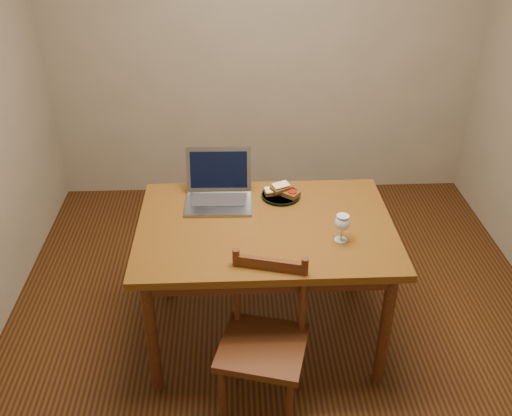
{
  "coord_description": "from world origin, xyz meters",
  "views": [
    {
      "loc": [
        -0.24,
        -2.51,
        2.32
      ],
      "look_at": [
        -0.14,
        -0.03,
        0.8
      ],
      "focal_mm": 40.0,
      "sensor_mm": 36.0,
      "label": 1
    }
  ],
  "objects_px": {
    "table": "(265,238)",
    "laptop": "(219,188)",
    "chair": "(264,336)",
    "milk_glass": "(342,228)",
    "plate": "(281,196)"
  },
  "relations": [
    {
      "from": "table",
      "to": "laptop",
      "type": "relative_size",
      "value": 3.61
    },
    {
      "from": "plate",
      "to": "laptop",
      "type": "relative_size",
      "value": 0.59
    },
    {
      "from": "milk_glass",
      "to": "laptop",
      "type": "distance_m",
      "value": 0.73
    },
    {
      "from": "table",
      "to": "milk_glass",
      "type": "relative_size",
      "value": 9.04
    },
    {
      "from": "chair",
      "to": "milk_glass",
      "type": "distance_m",
      "value": 0.63
    },
    {
      "from": "chair",
      "to": "plate",
      "type": "relative_size",
      "value": 2.23
    },
    {
      "from": "table",
      "to": "chair",
      "type": "relative_size",
      "value": 2.76
    },
    {
      "from": "chair",
      "to": "laptop",
      "type": "distance_m",
      "value": 0.87
    },
    {
      "from": "table",
      "to": "plate",
      "type": "relative_size",
      "value": 6.14
    },
    {
      "from": "plate",
      "to": "table",
      "type": "bearing_deg",
      "value": -110.1
    },
    {
      "from": "chair",
      "to": "laptop",
      "type": "relative_size",
      "value": 1.31
    },
    {
      "from": "table",
      "to": "chair",
      "type": "height_order",
      "value": "chair"
    },
    {
      "from": "table",
      "to": "plate",
      "type": "bearing_deg",
      "value": 69.9
    },
    {
      "from": "laptop",
      "to": "milk_glass",
      "type": "bearing_deg",
      "value": -34.46
    },
    {
      "from": "plate",
      "to": "laptop",
      "type": "height_order",
      "value": "laptop"
    }
  ]
}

